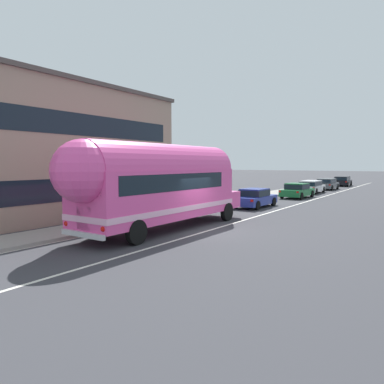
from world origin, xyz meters
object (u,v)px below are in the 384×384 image
(car_lead, at_px, (255,197))
(painted_bus, at_px, (157,182))
(car_third, at_px, (311,186))
(car_fifth, at_px, (343,180))
(car_fourth, at_px, (327,183))
(car_second, at_px, (297,190))

(car_lead, bearing_deg, painted_bus, -89.54)
(car_third, distance_m, car_fifth, 15.06)
(car_fifth, bearing_deg, car_fourth, -90.33)
(car_lead, height_order, car_third, same)
(car_lead, relative_size, car_second, 0.99)
(car_fourth, bearing_deg, car_lead, -89.83)
(painted_bus, height_order, car_third, painted_bus)
(painted_bus, relative_size, car_lead, 2.70)
(car_fourth, distance_m, car_fifth, 8.57)
(car_third, distance_m, car_fourth, 6.49)
(car_second, distance_m, car_third, 6.08)
(painted_bus, height_order, car_fifth, painted_bus)
(car_fourth, bearing_deg, car_third, -90.71)
(car_second, bearing_deg, car_lead, -91.73)
(car_fourth, xyz_separation_m, car_fifth, (0.05, 8.57, 0.00))
(car_second, xyz_separation_m, car_fifth, (-0.28, 21.12, 0.06))
(car_fourth, height_order, car_fifth, same)
(car_second, distance_m, car_fifth, 21.13)
(car_lead, bearing_deg, car_third, 90.56)
(painted_bus, height_order, car_fourth, painted_bus)
(car_second, relative_size, car_fourth, 1.00)
(car_second, distance_m, car_fourth, 12.56)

